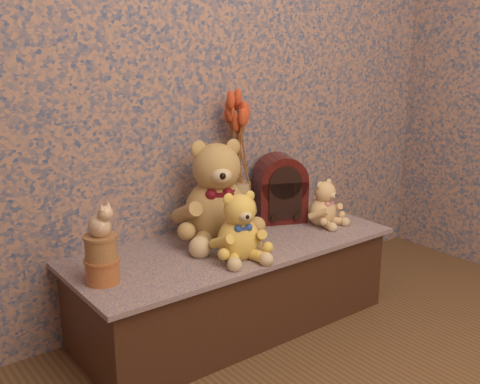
% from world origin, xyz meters
% --- Properties ---
extents(display_shelf, '(1.41, 0.57, 0.38)m').
position_xyz_m(display_shelf, '(0.00, 1.22, 0.19)').
color(display_shelf, navy).
rests_on(display_shelf, ground).
extents(teddy_large, '(0.52, 0.55, 0.47)m').
position_xyz_m(teddy_large, '(-0.01, 1.33, 0.62)').
color(teddy_large, '#9F7D3D').
rests_on(teddy_large, display_shelf).
extents(teddy_medium, '(0.29, 0.32, 0.29)m').
position_xyz_m(teddy_medium, '(-0.07, 1.09, 0.53)').
color(teddy_medium, gold).
rests_on(teddy_medium, display_shelf).
extents(teddy_small, '(0.22, 0.24, 0.23)m').
position_xyz_m(teddy_small, '(0.49, 1.18, 0.50)').
color(teddy_small, tan).
rests_on(teddy_small, display_shelf).
extents(cathedral_radio, '(0.28, 0.24, 0.32)m').
position_xyz_m(cathedral_radio, '(0.37, 1.35, 0.54)').
color(cathedral_radio, '#390B0A').
rests_on(cathedral_radio, display_shelf).
extents(ceramic_vase, '(0.13, 0.13, 0.21)m').
position_xyz_m(ceramic_vase, '(0.15, 1.40, 0.49)').
color(ceramic_vase, tan).
rests_on(ceramic_vase, display_shelf).
extents(dried_stalks, '(0.31, 0.31, 0.46)m').
position_xyz_m(dried_stalks, '(0.15, 1.40, 0.82)').
color(dried_stalks, '#CF4321').
rests_on(dried_stalks, ceramic_vase).
extents(biscuit_tin_lower, '(0.15, 0.15, 0.09)m').
position_xyz_m(biscuit_tin_lower, '(-0.60, 1.19, 0.43)').
color(biscuit_tin_lower, gold).
rests_on(biscuit_tin_lower, display_shelf).
extents(biscuit_tin_upper, '(0.13, 0.13, 0.09)m').
position_xyz_m(biscuit_tin_upper, '(-0.60, 1.19, 0.51)').
color(biscuit_tin_upper, tan).
rests_on(biscuit_tin_upper, biscuit_tin_lower).
extents(cat_figurine, '(0.13, 0.13, 0.13)m').
position_xyz_m(cat_figurine, '(-0.60, 1.19, 0.62)').
color(cat_figurine, silver).
rests_on(cat_figurine, biscuit_tin_upper).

